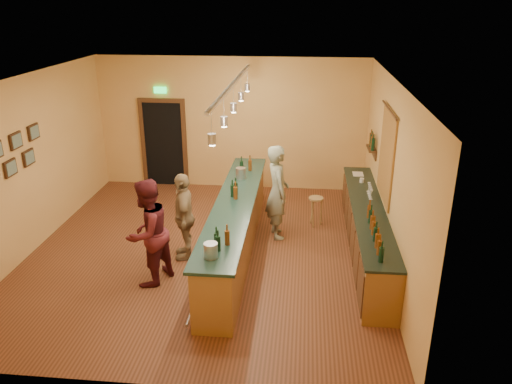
# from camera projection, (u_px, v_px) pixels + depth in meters

# --- Properties ---
(floor) EXTENTS (7.00, 7.00, 0.00)m
(floor) POSITION_uv_depth(u_px,v_px,m) (206.00, 251.00, 9.42)
(floor) COLOR #532D17
(floor) RESTS_ON ground
(ceiling) EXTENTS (6.50, 7.00, 0.02)m
(ceiling) POSITION_uv_depth(u_px,v_px,m) (199.00, 80.00, 8.25)
(ceiling) COLOR silver
(ceiling) RESTS_ON wall_back
(wall_back) EXTENTS (6.50, 0.02, 3.20)m
(wall_back) POSITION_uv_depth(u_px,v_px,m) (231.00, 124.00, 12.07)
(wall_back) COLOR #DCA252
(wall_back) RESTS_ON floor
(wall_front) EXTENTS (6.50, 0.02, 3.20)m
(wall_front) POSITION_uv_depth(u_px,v_px,m) (141.00, 272.00, 5.59)
(wall_front) COLOR #DCA252
(wall_front) RESTS_ON floor
(wall_left) EXTENTS (0.02, 7.00, 3.20)m
(wall_left) POSITION_uv_depth(u_px,v_px,m) (28.00, 165.00, 9.13)
(wall_left) COLOR #DCA252
(wall_left) RESTS_ON floor
(wall_right) EXTENTS (0.02, 7.00, 3.20)m
(wall_right) POSITION_uv_depth(u_px,v_px,m) (390.00, 177.00, 8.53)
(wall_right) COLOR #DCA252
(wall_right) RESTS_ON floor
(doorway) EXTENTS (1.15, 0.09, 2.48)m
(doorway) POSITION_uv_depth(u_px,v_px,m) (164.00, 141.00, 12.38)
(doorway) COLOR black
(doorway) RESTS_ON wall_back
(tapestry) EXTENTS (0.03, 1.40, 1.60)m
(tapestry) POSITION_uv_depth(u_px,v_px,m) (387.00, 156.00, 8.81)
(tapestry) COLOR maroon
(tapestry) RESTS_ON wall_right
(bottle_shelf) EXTENTS (0.17, 0.55, 0.54)m
(bottle_shelf) POSITION_uv_depth(u_px,v_px,m) (372.00, 143.00, 10.28)
(bottle_shelf) COLOR #482815
(bottle_shelf) RESTS_ON wall_right
(picture_grid) EXTENTS (0.06, 2.20, 0.70)m
(picture_grid) POSITION_uv_depth(u_px,v_px,m) (4.00, 160.00, 8.31)
(picture_grid) COLOR #382111
(picture_grid) RESTS_ON wall_left
(back_counter) EXTENTS (0.60, 4.55, 1.27)m
(back_counter) POSITION_uv_depth(u_px,v_px,m) (367.00, 231.00, 9.13)
(back_counter) COLOR brown
(back_counter) RESTS_ON floor
(tasting_bar) EXTENTS (0.73, 5.10, 1.38)m
(tasting_bar) POSITION_uv_depth(u_px,v_px,m) (235.00, 223.00, 9.14)
(tasting_bar) COLOR brown
(tasting_bar) RESTS_ON floor
(pendant_track) EXTENTS (0.11, 4.60, 0.50)m
(pendant_track) POSITION_uv_depth(u_px,v_px,m) (233.00, 93.00, 8.27)
(pendant_track) COLOR silver
(pendant_track) RESTS_ON ceiling
(bartender) EXTENTS (0.62, 0.78, 1.88)m
(bartender) POSITION_uv_depth(u_px,v_px,m) (277.00, 192.00, 9.69)
(bartender) COLOR gray
(bartender) RESTS_ON floor
(customer_a) EXTENTS (0.99, 1.09, 1.82)m
(customer_a) POSITION_uv_depth(u_px,v_px,m) (148.00, 233.00, 8.09)
(customer_a) COLOR #59191E
(customer_a) RESTS_ON floor
(customer_b) EXTENTS (0.58, 1.01, 1.62)m
(customer_b) POSITION_uv_depth(u_px,v_px,m) (184.00, 216.00, 8.94)
(customer_b) COLOR #997A51
(customer_b) RESTS_ON floor
(bar_stool) EXTENTS (0.30, 0.30, 0.63)m
(bar_stool) POSITION_uv_depth(u_px,v_px,m) (316.00, 204.00, 10.31)
(bar_stool) COLOR #A5794A
(bar_stool) RESTS_ON floor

